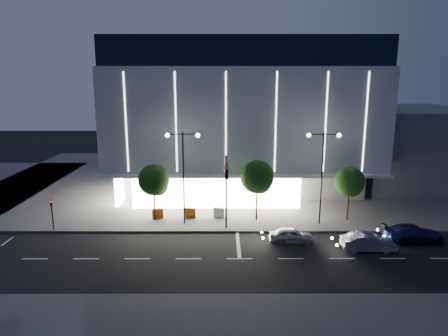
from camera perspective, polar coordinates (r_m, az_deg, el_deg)
name	(u,v)px	position (r m, az deg, el deg)	size (l,w,h in m)	color
ground	(214,251)	(33.34, -1.38, -11.73)	(160.00, 160.00, 0.00)	black
sidewalk_museum	(253,179)	(56.25, 4.23, -1.58)	(70.00, 40.00, 0.15)	#474747
museum	(240,114)	(52.96, 2.33, 7.67)	(30.00, 25.80, 18.00)	#4C4C51
annex_building	(406,144)	(60.63, 24.55, 3.10)	(16.00, 20.00, 10.00)	#4C4C51
traffic_mast	(226,181)	(34.84, 0.33, -1.89)	(0.33, 5.89, 7.07)	black
street_lamp_west	(183,164)	(37.41, -5.84, 0.50)	(3.16, 0.36, 9.00)	black
street_lamp_east	(322,164)	(38.36, 13.87, 0.50)	(3.16, 0.36, 9.00)	black
ped_signal_far	(52,211)	(40.05, -23.36, -5.70)	(0.22, 0.24, 3.00)	black
tree_left	(154,182)	(39.23, -9.96, -1.95)	(3.02, 3.02, 5.72)	black
tree_mid	(257,179)	(38.72, 4.77, -1.53)	(3.25, 3.25, 6.15)	black
tree_right	(350,183)	(40.60, 17.53, -2.07)	(2.91, 2.91, 5.51)	black
car_lead	(291,236)	(35.08, 9.61, -9.49)	(1.54, 3.84, 1.31)	#94979A
car_second	(368,242)	(35.13, 19.91, -9.93)	(1.53, 4.39, 1.45)	#A6A8AD
car_third	(414,233)	(38.47, 25.45, -8.44)	(2.07, 5.09, 1.48)	navy
barrier_a	(158,213)	(40.57, -9.45, -6.43)	(1.10, 0.25, 1.00)	#F55F0D
barrier_c	(190,213)	(40.34, -4.86, -6.41)	(1.10, 0.25, 1.00)	#C9680B
barrier_d	(219,213)	(40.30, -0.71, -6.38)	(1.10, 0.25, 1.00)	silver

